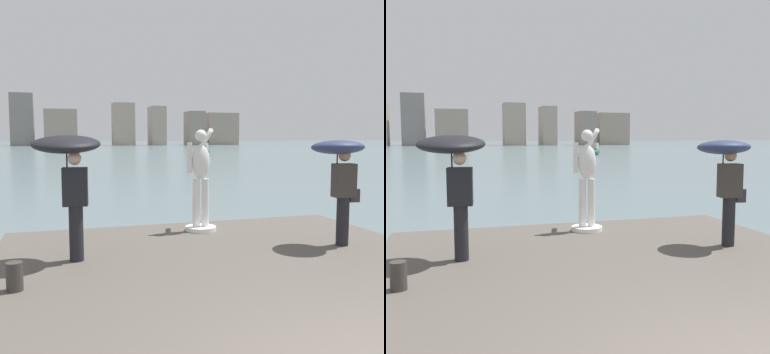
# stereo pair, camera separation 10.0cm
# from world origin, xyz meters

# --- Properties ---
(ground_plane) EXTENTS (400.00, 400.00, 0.00)m
(ground_plane) POSITION_xyz_m (0.00, 40.00, 0.00)
(ground_plane) COLOR slate
(pier) EXTENTS (7.30, 10.14, 0.40)m
(pier) POSITION_xyz_m (0.00, 2.07, 0.20)
(pier) COLOR #564F47
(pier) RESTS_ON ground
(statue_white_figure) EXTENTS (0.64, 0.88, 2.14)m
(statue_white_figure) POSITION_xyz_m (0.25, 6.25, 1.41)
(statue_white_figure) COLOR white
(statue_white_figure) RESTS_ON pier
(onlooker_left) EXTENTS (1.16, 1.18, 2.03)m
(onlooker_left) POSITION_xyz_m (-2.40, 4.73, 1.99)
(onlooker_left) COLOR black
(onlooker_left) RESTS_ON pier
(onlooker_right) EXTENTS (1.02, 1.03, 1.91)m
(onlooker_right) POSITION_xyz_m (2.25, 4.36, 1.87)
(onlooker_right) COLOR black
(onlooker_right) RESTS_ON pier
(mooring_bollard) EXTENTS (0.21, 0.21, 0.37)m
(mooring_bollard) POSITION_xyz_m (-3.12, 3.53, 0.58)
(mooring_bollard) COLOR #38332D
(mooring_bollard) RESTS_ON pier
(boat_near) EXTENTS (2.90, 4.06, 1.54)m
(boat_near) POSITION_xyz_m (15.70, 51.88, 0.56)
(boat_near) COLOR #336B5B
(boat_near) RESTS_ON ground
(distant_skyline) EXTENTS (93.12, 10.27, 13.58)m
(distant_skyline) POSITION_xyz_m (-1.24, 118.56, 5.53)
(distant_skyline) COLOR gray
(distant_skyline) RESTS_ON ground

